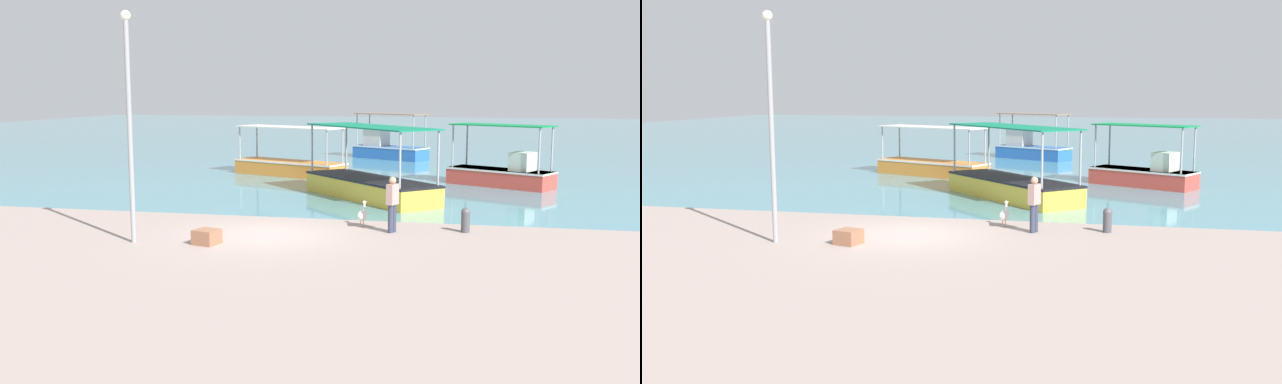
# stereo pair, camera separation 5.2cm
# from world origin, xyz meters

# --- Properties ---
(ground) EXTENTS (120.00, 120.00, 0.00)m
(ground) POSITION_xyz_m (0.00, 0.00, 0.00)
(ground) COLOR gray
(harbor_water) EXTENTS (110.00, 90.00, 0.00)m
(harbor_water) POSITION_xyz_m (0.00, 48.00, 0.00)
(harbor_water) COLOR teal
(harbor_water) RESTS_ON ground
(fishing_boat_outer) EXTENTS (4.96, 3.69, 2.81)m
(fishing_boat_outer) POSITION_xyz_m (0.54, 24.35, 0.70)
(fishing_boat_outer) COLOR #2861B6
(fishing_boat_outer) RESTS_ON harbor_water
(fishing_boat_center) EXTENTS (6.14, 3.84, 2.44)m
(fishing_boat_center) POSITION_xyz_m (-3.14, 14.46, 0.53)
(fishing_boat_center) COLOR orange
(fishing_boat_center) RESTS_ON harbor_water
(fishing_boat_near_right) EXTENTS (6.02, 6.24, 2.86)m
(fishing_boat_near_right) POSITION_xyz_m (1.92, 7.73, 0.58)
(fishing_boat_near_right) COLOR gold
(fishing_boat_near_right) RESTS_ON harbor_water
(fishing_boat_far_right) EXTENTS (4.84, 3.63, 2.73)m
(fishing_boat_far_right) POSITION_xyz_m (7.12, 12.61, 0.62)
(fishing_boat_far_right) COLOR #D24238
(fishing_boat_far_right) RESTS_ON harbor_water
(pelican) EXTENTS (0.38, 0.80, 0.80)m
(pelican) POSITION_xyz_m (2.55, 1.98, 0.38)
(pelican) COLOR #E0997A
(pelican) RESTS_ON ground
(lamp_post) EXTENTS (0.28, 0.28, 6.38)m
(lamp_post) POSITION_xyz_m (-3.36, -1.75, 3.55)
(lamp_post) COLOR gray
(lamp_post) RESTS_ON ground
(mooring_bollard) EXTENTS (0.28, 0.28, 0.75)m
(mooring_bollard) POSITION_xyz_m (5.72, 1.73, 0.40)
(mooring_bollard) COLOR #47474C
(mooring_bollard) RESTS_ON ground
(fisherman_standing) EXTENTS (0.36, 0.45, 1.69)m
(fisherman_standing) POSITION_xyz_m (3.56, 1.24, 0.91)
(fisherman_standing) COLOR #33384E
(fisherman_standing) RESTS_ON ground
(cargo_crate) EXTENTS (0.77, 0.76, 0.41)m
(cargo_crate) POSITION_xyz_m (-1.27, -1.52, 0.21)
(cargo_crate) COLOR #925F44
(cargo_crate) RESTS_ON ground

